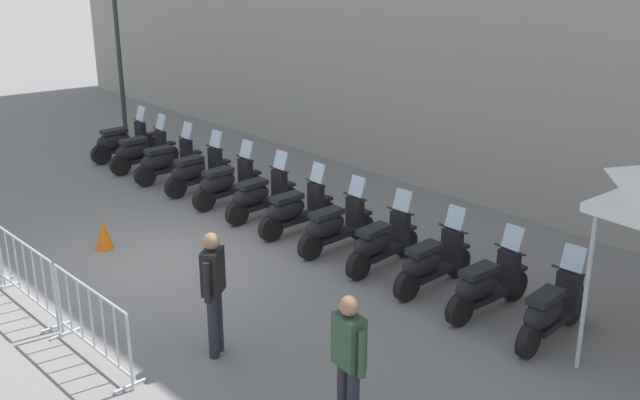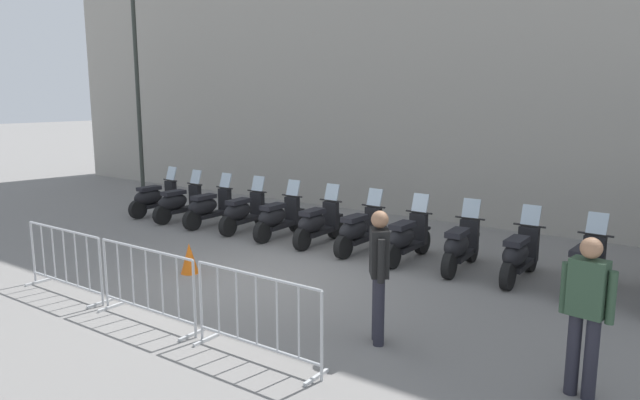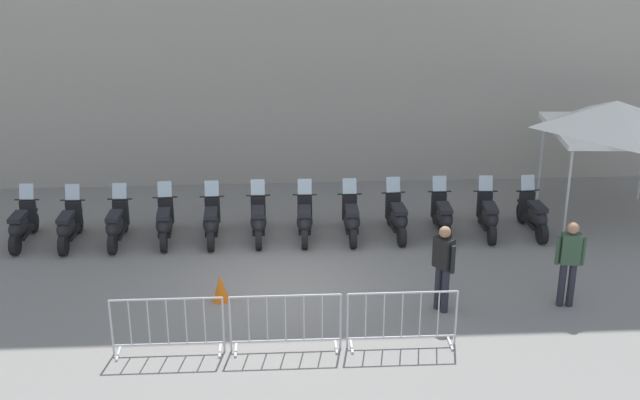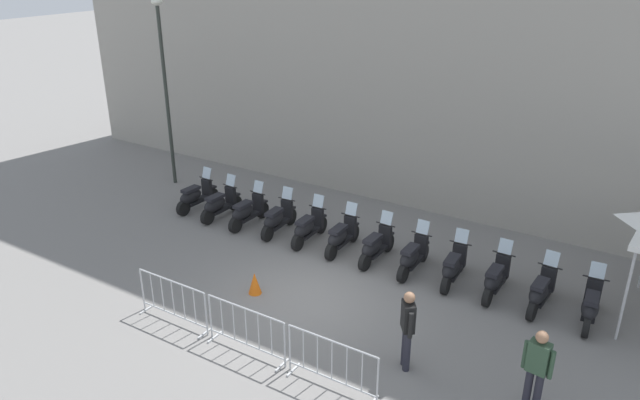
% 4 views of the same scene
% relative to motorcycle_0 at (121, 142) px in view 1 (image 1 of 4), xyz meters
% --- Properties ---
extents(ground_plane, '(120.00, 120.00, 0.00)m').
position_rel_motorcycle_0_xyz_m(ground_plane, '(5.96, -2.06, -0.45)').
color(ground_plane, slate).
extents(motorcycle_0, '(0.56, 1.72, 1.24)m').
position_rel_motorcycle_0_xyz_m(motorcycle_0, '(0.00, 0.00, 0.00)').
color(motorcycle_0, black).
rests_on(motorcycle_0, ground).
extents(motorcycle_1, '(0.56, 1.72, 1.24)m').
position_rel_motorcycle_0_xyz_m(motorcycle_1, '(1.06, -0.01, 0.00)').
color(motorcycle_1, black).
rests_on(motorcycle_1, ground).
extents(motorcycle_2, '(0.56, 1.72, 1.24)m').
position_rel_motorcycle_0_xyz_m(motorcycle_2, '(2.11, 0.07, 0.00)').
color(motorcycle_2, black).
rests_on(motorcycle_2, ground).
extents(motorcycle_3, '(0.59, 1.72, 1.24)m').
position_rel_motorcycle_0_xyz_m(motorcycle_3, '(3.16, 0.20, 0.00)').
color(motorcycle_3, black).
rests_on(motorcycle_3, ground).
extents(motorcycle_4, '(0.56, 1.73, 1.24)m').
position_rel_motorcycle_0_xyz_m(motorcycle_4, '(4.21, 0.27, 0.00)').
color(motorcycle_4, black).
rests_on(motorcycle_4, ground).
extents(motorcycle_5, '(0.56, 1.73, 1.24)m').
position_rel_motorcycle_0_xyz_m(motorcycle_5, '(5.26, 0.36, 0.00)').
color(motorcycle_5, black).
rests_on(motorcycle_5, ground).
extents(motorcycle_6, '(0.56, 1.72, 1.24)m').
position_rel_motorcycle_0_xyz_m(motorcycle_6, '(6.31, 0.42, 0.00)').
color(motorcycle_6, black).
rests_on(motorcycle_6, ground).
extents(motorcycle_7, '(0.56, 1.73, 1.24)m').
position_rel_motorcycle_0_xyz_m(motorcycle_7, '(7.36, 0.47, 0.00)').
color(motorcycle_7, black).
rests_on(motorcycle_7, ground).
extents(motorcycle_8, '(0.61, 1.72, 1.24)m').
position_rel_motorcycle_0_xyz_m(motorcycle_8, '(8.41, 0.59, 0.00)').
color(motorcycle_8, black).
rests_on(motorcycle_8, ground).
extents(motorcycle_9, '(0.56, 1.73, 1.24)m').
position_rel_motorcycle_0_xyz_m(motorcycle_9, '(9.46, 0.68, 0.00)').
color(motorcycle_9, black).
rests_on(motorcycle_9, ground).
extents(motorcycle_10, '(0.56, 1.72, 1.24)m').
position_rel_motorcycle_0_xyz_m(motorcycle_10, '(10.51, 0.71, 0.00)').
color(motorcycle_10, black).
rests_on(motorcycle_10, ground).
extents(motorcycle_11, '(0.62, 1.72, 1.24)m').
position_rel_motorcycle_0_xyz_m(motorcycle_11, '(11.57, 0.77, 0.00)').
color(motorcycle_11, black).
rests_on(motorcycle_11, ground).
extents(barrier_segment_1, '(1.93, 0.57, 1.07)m').
position_rel_motorcycle_0_xyz_m(barrier_segment_1, '(6.13, -4.39, 0.07)').
color(barrier_segment_1, '#B2B5B7').
rests_on(barrier_segment_1, ground).
extents(barrier_segment_2, '(1.93, 0.57, 1.07)m').
position_rel_motorcycle_0_xyz_m(barrier_segment_2, '(8.15, -4.24, 0.07)').
color(barrier_segment_2, '#B2B5B7').
rests_on(barrier_segment_2, ground).
extents(officer_near_row_end, '(0.40, 0.44, 1.73)m').
position_rel_motorcycle_0_xyz_m(officer_near_row_end, '(9.00, -2.92, 0.53)').
color(officer_near_row_end, '#23232D').
rests_on(officer_near_row_end, ground).
extents(officer_mid_plaza, '(0.55, 0.24, 1.73)m').
position_rel_motorcycle_0_xyz_m(officer_mid_plaza, '(11.41, -2.70, 0.53)').
color(officer_mid_plaza, '#23232D').
rests_on(officer_mid_plaza, ground).
extents(traffic_cone, '(0.32, 0.32, 0.55)m').
position_rel_motorcycle_0_xyz_m(traffic_cone, '(4.77, -2.61, -0.18)').
color(traffic_cone, orange).
rests_on(traffic_cone, ground).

